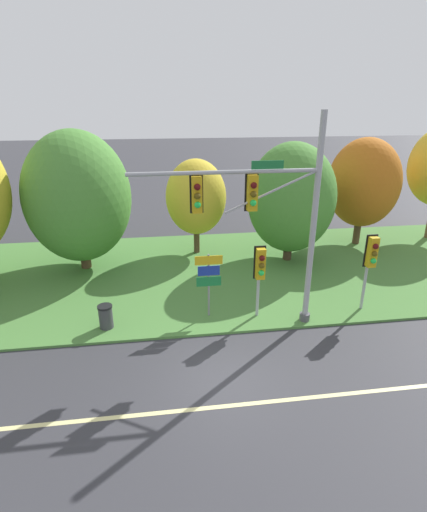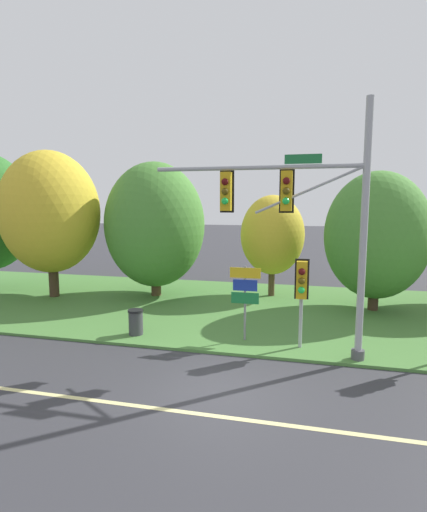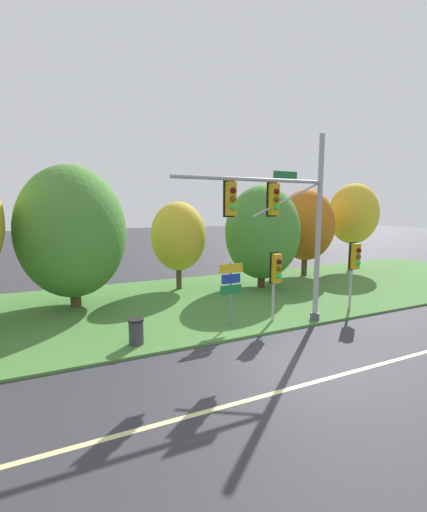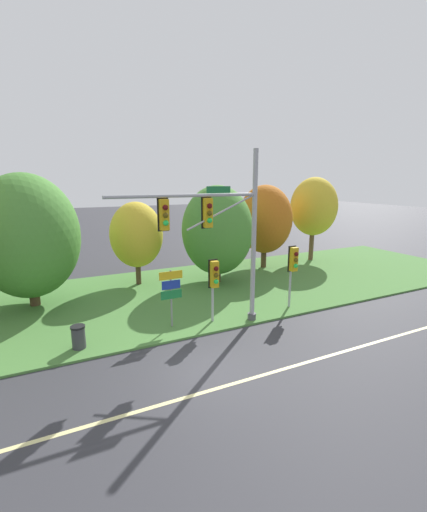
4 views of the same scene
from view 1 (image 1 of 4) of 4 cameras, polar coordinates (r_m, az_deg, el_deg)
The scene contains 12 objects.
ground_plane at distance 13.24m, azimuth 1.50°, elevation -17.14°, with size 160.00×160.00×0.00m, color #333338.
lane_stripe at distance 12.34m, azimuth 2.47°, elevation -20.57°, with size 36.00×0.16×0.01m, color beige.
grass_verge at distance 20.26m, azimuth -2.33°, elevation -2.35°, with size 48.00×11.50×0.10m, color #477A38.
traffic_signal_mast at distance 14.12m, azimuth 7.84°, elevation 6.39°, with size 6.70×0.49×7.85m.
pedestrian_signal_near_kerb at distance 16.84m, azimuth 21.58°, elevation -0.11°, with size 0.46×0.55×3.26m.
pedestrian_signal_further_along at distance 15.32m, azimuth 6.68°, elevation -1.67°, with size 0.46×0.55×3.01m.
route_sign_post at distance 15.52m, azimuth -0.68°, elevation -2.86°, with size 1.07×0.08×2.64m.
tree_behind_signpost at distance 20.66m, azimuth -18.81°, elevation 7.95°, with size 5.12×5.12×6.90m.
tree_mid_verge at distance 21.83m, azimuth -2.52°, elevation 8.38°, with size 3.27×3.27×5.23m.
tree_tall_centre at distance 21.12m, azimuth 11.06°, elevation 8.12°, with size 4.53×4.53×6.22m.
tree_right_far at distance 24.72m, azimuth 20.67°, elevation 9.73°, with size 4.05×4.05×6.19m.
trash_bin at distance 15.85m, azimuth -15.14°, elevation -8.33°, with size 0.56×0.56×0.93m.
Camera 1 is at (-1.77, -10.16, 8.31)m, focal length 28.00 mm.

